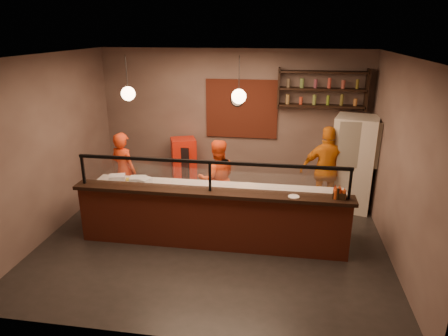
% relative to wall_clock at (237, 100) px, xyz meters
% --- Properties ---
extents(floor, '(6.00, 6.00, 0.00)m').
position_rel_wall_clock_xyz_m(floor, '(-0.10, -2.46, -2.10)').
color(floor, black).
rests_on(floor, ground).
extents(ceiling, '(6.00, 6.00, 0.00)m').
position_rel_wall_clock_xyz_m(ceiling, '(-0.10, -2.46, 1.10)').
color(ceiling, '#3B312E').
rests_on(ceiling, wall_back).
extents(wall_back, '(6.00, 0.00, 6.00)m').
position_rel_wall_clock_xyz_m(wall_back, '(-0.10, 0.04, -0.50)').
color(wall_back, '#7B655A').
rests_on(wall_back, floor).
extents(wall_left, '(0.00, 5.00, 5.00)m').
position_rel_wall_clock_xyz_m(wall_left, '(-3.10, -2.46, -0.50)').
color(wall_left, '#7B655A').
rests_on(wall_left, floor).
extents(wall_right, '(0.00, 5.00, 5.00)m').
position_rel_wall_clock_xyz_m(wall_right, '(2.90, -2.46, -0.50)').
color(wall_right, '#7B655A').
rests_on(wall_right, floor).
extents(wall_front, '(6.00, 0.00, 6.00)m').
position_rel_wall_clock_xyz_m(wall_front, '(-0.10, -4.96, -0.50)').
color(wall_front, '#7B655A').
rests_on(wall_front, floor).
extents(brick_patch, '(1.60, 0.04, 1.30)m').
position_rel_wall_clock_xyz_m(brick_patch, '(0.10, 0.01, -0.20)').
color(brick_patch, maroon).
rests_on(brick_patch, wall_back).
extents(service_counter, '(4.60, 0.25, 1.00)m').
position_rel_wall_clock_xyz_m(service_counter, '(-0.10, -2.76, -1.60)').
color(service_counter, maroon).
rests_on(service_counter, floor).
extents(counter_ledge, '(4.70, 0.37, 0.06)m').
position_rel_wall_clock_xyz_m(counter_ledge, '(-0.10, -2.76, -1.07)').
color(counter_ledge, black).
rests_on(counter_ledge, service_counter).
extents(worktop_cabinet, '(4.60, 0.75, 0.85)m').
position_rel_wall_clock_xyz_m(worktop_cabinet, '(-0.10, -2.26, -1.68)').
color(worktop_cabinet, gray).
rests_on(worktop_cabinet, floor).
extents(worktop, '(4.60, 0.75, 0.05)m').
position_rel_wall_clock_xyz_m(worktop, '(-0.10, -2.26, -1.23)').
color(worktop, silver).
rests_on(worktop, worktop_cabinet).
extents(sneeze_guard, '(4.50, 0.05, 0.52)m').
position_rel_wall_clock_xyz_m(sneeze_guard, '(-0.10, -2.76, -0.73)').
color(sneeze_guard, white).
rests_on(sneeze_guard, counter_ledge).
extents(wall_shelving, '(1.84, 0.28, 0.85)m').
position_rel_wall_clock_xyz_m(wall_shelving, '(1.80, -0.14, 0.30)').
color(wall_shelving, black).
rests_on(wall_shelving, wall_back).
extents(wall_clock, '(0.30, 0.04, 0.30)m').
position_rel_wall_clock_xyz_m(wall_clock, '(0.00, 0.00, 0.00)').
color(wall_clock, black).
rests_on(wall_clock, wall_back).
extents(pendant_left, '(0.24, 0.24, 0.77)m').
position_rel_wall_clock_xyz_m(pendant_left, '(-1.60, -2.26, 0.45)').
color(pendant_left, black).
rests_on(pendant_left, ceiling).
extents(pendant_right, '(0.24, 0.24, 0.77)m').
position_rel_wall_clock_xyz_m(pendant_right, '(0.30, -2.26, 0.45)').
color(pendant_right, black).
rests_on(pendant_right, ceiling).
extents(cook_left, '(0.70, 0.59, 1.65)m').
position_rel_wall_clock_xyz_m(cook_left, '(-2.15, -1.46, -1.28)').
color(cook_left, '#EB3E16').
rests_on(cook_left, floor).
extents(cook_mid, '(0.93, 0.82, 1.59)m').
position_rel_wall_clock_xyz_m(cook_mid, '(-0.20, -1.52, -1.30)').
color(cook_mid, '#E54715').
rests_on(cook_mid, floor).
extents(cook_right, '(1.08, 0.50, 1.80)m').
position_rel_wall_clock_xyz_m(cook_right, '(1.95, -0.98, -1.20)').
color(cook_right, orange).
rests_on(cook_right, floor).
extents(fridge, '(0.98, 0.94, 1.95)m').
position_rel_wall_clock_xyz_m(fridge, '(2.50, -0.68, -1.12)').
color(fridge, beige).
rests_on(fridge, floor).
extents(red_cooler, '(0.67, 0.65, 1.25)m').
position_rel_wall_clock_xyz_m(red_cooler, '(-1.18, -0.31, -1.48)').
color(red_cooler, red).
rests_on(red_cooler, floor).
extents(pizza_dough, '(0.54, 0.54, 0.01)m').
position_rel_wall_clock_xyz_m(pizza_dough, '(0.45, -2.13, -1.19)').
color(pizza_dough, beige).
rests_on(pizza_dough, worktop).
extents(prep_tub_a, '(0.34, 0.31, 0.14)m').
position_rel_wall_clock_xyz_m(prep_tub_a, '(-1.43, -2.30, -1.13)').
color(prep_tub_a, silver).
rests_on(prep_tub_a, worktop).
extents(prep_tub_b, '(0.35, 0.31, 0.14)m').
position_rel_wall_clock_xyz_m(prep_tub_b, '(-1.95, -2.25, -1.13)').
color(prep_tub_b, silver).
rests_on(prep_tub_b, worktop).
extents(prep_tub_c, '(0.33, 0.28, 0.14)m').
position_rel_wall_clock_xyz_m(prep_tub_c, '(-1.53, -2.29, -1.13)').
color(prep_tub_c, silver).
rests_on(prep_tub_c, worktop).
extents(rolling_pin, '(0.38, 0.14, 0.06)m').
position_rel_wall_clock_xyz_m(rolling_pin, '(-1.63, -2.12, -1.17)').
color(rolling_pin, gold).
rests_on(rolling_pin, worktop).
extents(condiment_caddy, '(0.22, 0.19, 0.11)m').
position_rel_wall_clock_xyz_m(condiment_caddy, '(1.98, -2.74, -0.99)').
color(condiment_caddy, black).
rests_on(condiment_caddy, counter_ledge).
extents(pepper_mill, '(0.05, 0.05, 0.19)m').
position_rel_wall_clock_xyz_m(pepper_mill, '(1.94, -2.80, -0.95)').
color(pepper_mill, black).
rests_on(pepper_mill, counter_ledge).
extents(small_plate, '(0.23, 0.23, 0.01)m').
position_rel_wall_clock_xyz_m(small_plate, '(1.27, -2.80, -1.03)').
color(small_plate, silver).
rests_on(small_plate, counter_ledge).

